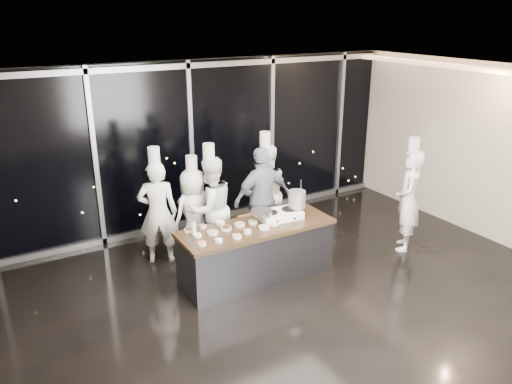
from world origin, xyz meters
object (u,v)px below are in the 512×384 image
Objects in this scene: stock_pot at (297,199)px; chef_right at (265,192)px; demo_counter at (256,252)px; chef_far_left at (158,212)px; frying_pan at (261,212)px; stove at (280,215)px; chef_left at (194,212)px; chef_side at (408,200)px; guest at (263,199)px; chef_center at (211,208)px.

chef_right reaches higher than stock_pot.
demo_counter is 1.23× the size of chef_far_left.
stove is at bearing 0.64° from frying_pan.
chef_right is at bearing 85.85° from stock_pot.
chef_far_left is at bearing -19.94° from chef_left.
chef_side is at bearing -12.43° from stock_pot.
chef_right is (0.21, 0.28, -0.01)m from guest.
stove is 0.35× the size of chef_right.
chef_far_left is at bearing -67.74° from chef_side.
chef_center is (-1.09, 0.97, -0.27)m from stock_pot.
demo_counter is 0.64m from frying_pan.
chef_left is (0.61, -0.07, -0.11)m from chef_far_left.
demo_counter is at bearing -140.56° from frying_pan.
stock_pot is 1.48m from chef_center.
chef_side is at bearing 149.58° from guest.
frying_pan is 1.76m from chef_far_left.
chef_center is at bearing -4.81° from guest.
chef_far_left reaches higher than chef_left.
chef_far_left is 2.00m from chef_right.
chef_side reaches higher than stove.
chef_far_left reaches higher than stock_pot.
demo_counter is 1.23m from guest.
chef_far_left is at bearing 5.22° from chef_right.
stock_pot is 1.18m from chef_right.
frying_pan is at bearing 175.73° from stock_pot.
chef_right is at bearing 164.64° from chef_left.
demo_counter is at bearing -52.50° from chef_side.
stove is at bearing 9.08° from demo_counter.
chef_side is (2.17, -1.32, -0.00)m from guest.
frying_pan is 0.34× the size of chef_left.
chef_side is at bearing -5.94° from frying_pan.
demo_counter is at bearing -176.31° from stock_pot.
chef_right is (0.39, 1.12, -0.05)m from stove.
chef_right and chef_side have the same top height.
stove is at bearing 175.36° from stock_pot.
chef_center is at bearing 120.49° from frying_pan.
frying_pan is at bearing 106.49° from chef_left.
chef_left is at bearing 112.93° from demo_counter.
demo_counter is 8.93× the size of stock_pot.
chef_right reaches higher than frying_pan.
frying_pan reaches higher than demo_counter.
chef_right is at bearing 54.16° from demo_counter.
chef_far_left is (-1.60, 1.23, -0.06)m from stove.
frying_pan is 1.04m from chef_center.
chef_left is 0.88× the size of chef_right.
demo_counter is at bearing 62.36° from chef_right.
chef_far_left is (-1.13, 1.30, 0.45)m from demo_counter.
chef_left is at bearing -14.08° from guest.
chef_center is at bearing 106.71° from demo_counter.
demo_counter is at bearing 153.03° from chef_far_left.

